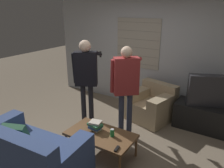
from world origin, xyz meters
name	(u,v)px	position (x,y,z in m)	size (l,w,h in m)	color
ground_plane	(101,146)	(0.00, 0.00, 0.00)	(16.00, 16.00, 0.00)	#7F705B
wall_back	(149,54)	(-0.01, 2.03, 1.28)	(5.20, 0.08, 2.55)	#ADB2B7
couch_blue	(27,157)	(-0.44, -1.16, 0.35)	(1.67, 1.00, 0.92)	#384C7F
armchair_beige	(152,105)	(0.36, 1.43, 0.32)	(1.01, 1.00, 0.76)	tan
coffee_table	(101,136)	(0.14, -0.19, 0.36)	(1.10, 0.61, 0.40)	brown
tv_stand	(203,117)	(1.40, 1.58, 0.26)	(1.09, 0.53, 0.51)	black
tv	(208,90)	(1.40, 1.58, 0.82)	(0.74, 0.47, 0.61)	#2D2D33
person_left_standing	(86,73)	(-0.65, 0.49, 1.12)	(0.53, 0.87, 1.75)	black
person_right_standing	(126,82)	(0.21, 0.51, 1.09)	(0.51, 0.85, 1.71)	#33384C
book_stack	(95,125)	(0.00, -0.14, 0.48)	(0.26, 0.21, 0.15)	beige
soda_can	(112,133)	(0.34, -0.15, 0.46)	(0.07, 0.07, 0.13)	#238E47
spare_remote	(117,149)	(0.57, -0.41, 0.41)	(0.06, 0.13, 0.02)	black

